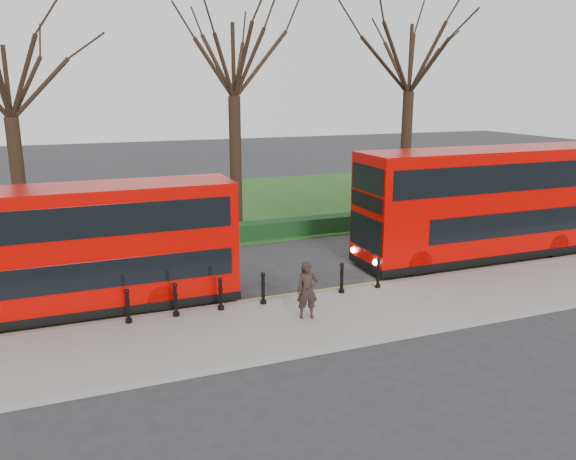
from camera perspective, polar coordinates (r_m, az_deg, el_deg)
name	(u,v)px	position (r m, az deg, el deg)	size (l,w,h in m)	color
ground	(262,292)	(19.49, -2.62, -6.35)	(120.00, 120.00, 0.00)	#28282B
pavement	(295,323)	(16.85, 0.70, -9.44)	(60.00, 4.00, 0.15)	gray
kerb	(272,300)	(18.58, -1.62, -7.14)	(60.00, 0.25, 0.16)	slate
grass_verge	(180,208)	(33.53, -10.88, 2.21)	(60.00, 18.00, 0.06)	#1F4B19
hedge	(214,235)	(25.62, -7.51, -0.49)	(60.00, 0.90, 0.80)	black
yellow_line_outer	(269,299)	(18.87, -1.93, -7.03)	(60.00, 0.10, 0.01)	yellow
yellow_line_inner	(267,297)	(19.05, -2.13, -6.82)	(60.00, 0.10, 0.01)	yellow
tree_left	(6,74)	(27.42, -26.73, 14.00)	(6.56, 6.56, 10.25)	black
tree_mid	(233,52)	(28.46, -5.60, 17.58)	(7.53, 7.53, 11.77)	black
tree_right	(411,51)	(32.66, 12.36, 17.35)	(7.76, 7.76, 12.13)	black
bollard_row	(263,289)	(17.94, -2.53, -5.98)	(8.50, 0.15, 1.00)	black
bus_lead	(74,251)	(18.43, -20.94, -1.98)	(9.96, 2.29, 3.96)	#B90300
bus_rear	(488,204)	(24.31, 19.65, 2.52)	(11.30, 2.60, 4.50)	#B90300
pedestrian	(307,290)	(16.73, 1.98, -6.15)	(0.63, 0.42, 1.74)	black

